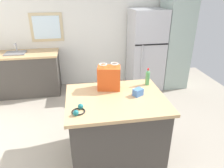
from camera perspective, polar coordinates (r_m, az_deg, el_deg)
ground at (r=3.18m, az=0.44°, el=-17.33°), size 5.92×5.92×0.00m
back_wall at (r=4.87m, az=-4.92°, el=15.32°), size 4.87×0.13×2.67m
kitchen_island at (r=2.83m, az=1.03°, el=-11.70°), size 1.23×0.98×0.90m
refrigerator at (r=4.77m, az=9.19°, el=9.21°), size 0.72×0.76×1.75m
tall_cabinet at (r=4.98m, az=16.75°, el=11.23°), size 0.57×0.68×2.10m
sink_counter at (r=4.83m, az=-21.88°, el=2.81°), size 1.31×0.65×1.10m
shopping_bag at (r=2.75m, az=-0.84°, el=1.72°), size 0.33×0.25×0.36m
small_box at (r=2.64m, az=7.13°, el=-2.23°), size 0.15×0.13×0.09m
bottle at (r=2.93m, az=9.72°, el=1.78°), size 0.06×0.06×0.24m
ear_defenders at (r=2.32m, az=-9.21°, el=-7.12°), size 0.20×0.20×0.06m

